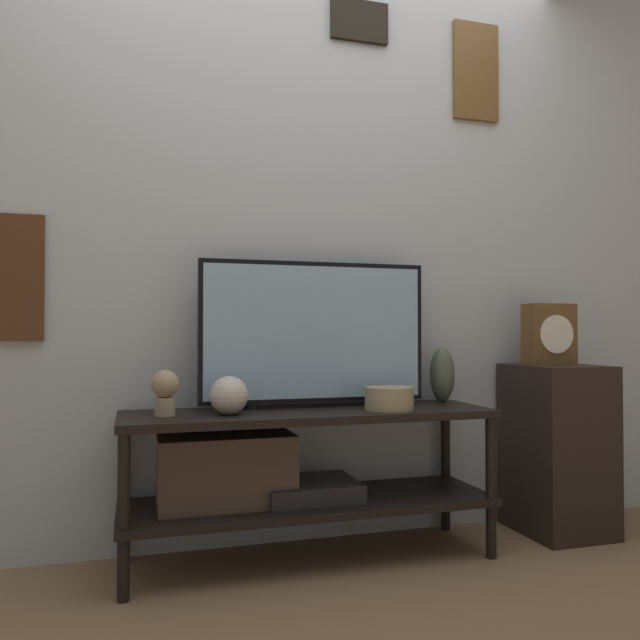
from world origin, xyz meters
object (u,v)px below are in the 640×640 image
Objects in this scene: vase_round_glass at (229,395)px; decorative_bust at (165,390)px; vase_urn_stoneware at (442,374)px; mantel_clock at (549,334)px; television at (315,332)px; vase_wide_bowl at (389,398)px.

vase_round_glass is 0.23m from decorative_bust.
vase_urn_stoneware is 0.88× the size of mantel_clock.
mantel_clock is at bearing -2.18° from television.
vase_urn_stoneware is 1.17m from decorative_bust.
mantel_clock is at bearing 8.59° from vase_wide_bowl.
vase_urn_stoneware reaches higher than decorative_bust.
decorative_bust is at bearing 175.54° from vase_wide_bowl.
mantel_clock reaches higher than decorative_bust.
mantel_clock reaches higher than vase_round_glass.
decorative_bust is 0.61× the size of mantel_clock.
vase_wide_bowl is (0.25, -0.17, -0.26)m from television.
vase_urn_stoneware is (0.58, 0.02, -0.18)m from television.
television is at bearing 146.78° from vase_wide_bowl.
television is 0.45m from vase_round_glass.
vase_urn_stoneware is 0.96m from vase_round_glass.
television reaches higher than vase_urn_stoneware.
vase_wide_bowl is 1.15× the size of decorative_bust.
decorative_bust is at bearing 171.53° from vase_round_glass.
vase_urn_stoneware reaches higher than vase_wide_bowl.
vase_wide_bowl is 0.87m from mantel_clock.
television reaches higher than decorative_bust.
vase_urn_stoneware is at bearing 29.79° from vase_wide_bowl.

